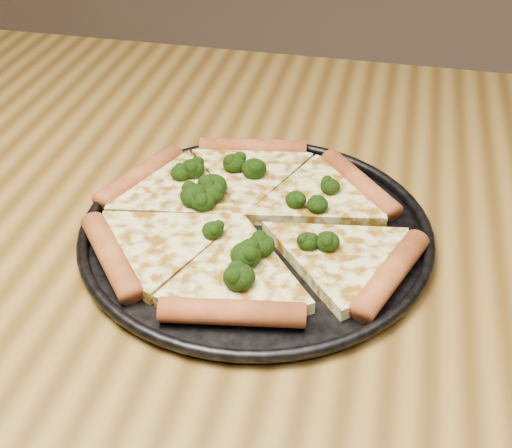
# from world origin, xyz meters

# --- Properties ---
(dining_table) EXTENTS (1.20, 0.90, 0.75)m
(dining_table) POSITION_xyz_m (0.00, 0.00, 0.66)
(dining_table) COLOR olive
(dining_table) RESTS_ON ground
(pizza_pan) EXTENTS (0.34, 0.34, 0.02)m
(pizza_pan) POSITION_xyz_m (0.09, -0.01, 0.76)
(pizza_pan) COLOR black
(pizza_pan) RESTS_ON dining_table
(pizza) EXTENTS (0.34, 0.31, 0.02)m
(pizza) POSITION_xyz_m (0.08, 0.00, 0.77)
(pizza) COLOR #E2DE8A
(pizza) RESTS_ON pizza_pan
(broccoli_florets) EXTENTS (0.19, 0.21, 0.02)m
(broccoli_florets) POSITION_xyz_m (0.07, 0.00, 0.78)
(broccoli_florets) COLOR black
(broccoli_florets) RESTS_ON pizza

